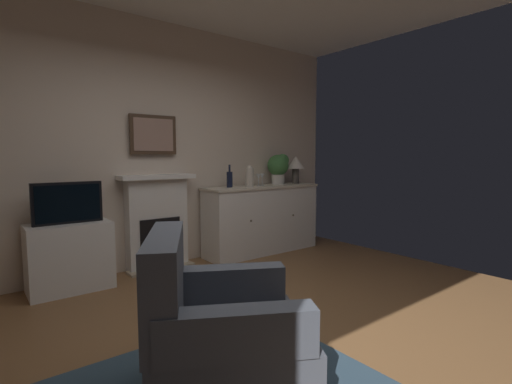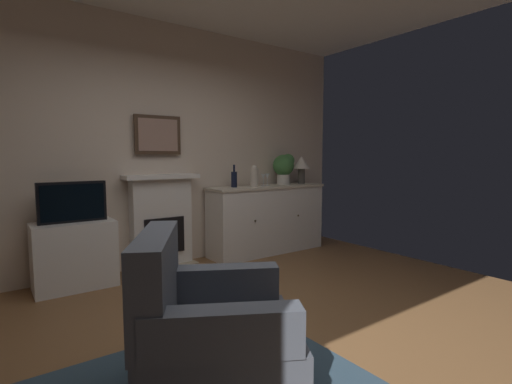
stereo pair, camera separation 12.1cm
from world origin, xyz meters
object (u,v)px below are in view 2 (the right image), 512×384
at_px(table_lamp, 301,164).
at_px(armchair, 208,332).
at_px(fireplace_unit, 162,221).
at_px(wine_glass_center, 267,177).
at_px(framed_picture, 158,135).
at_px(wine_bottle, 234,179).
at_px(sideboard_cabinet, 267,219).
at_px(vase_decorative, 254,176).
at_px(tv_cabinet, 75,255).
at_px(potted_plant_small, 284,166).
at_px(wine_glass_left, 263,177).
at_px(tv_set, 73,202).

bearing_deg(table_lamp, armchair, -140.46).
bearing_deg(fireplace_unit, wine_glass_center, -5.82).
distance_m(framed_picture, wine_bottle, 1.09).
xyz_separation_m(fireplace_unit, armchair, (-0.74, -2.48, -0.17)).
bearing_deg(wine_bottle, fireplace_unit, 171.91).
relative_size(sideboard_cabinet, table_lamp, 4.21).
height_order(vase_decorative, tv_cabinet, vase_decorative).
xyz_separation_m(wine_bottle, vase_decorative, (0.25, -0.09, 0.03)).
distance_m(framed_picture, potted_plant_small, 1.82).
distance_m(vase_decorative, potted_plant_small, 0.61).
xyz_separation_m(wine_glass_center, vase_decorative, (-0.28, -0.08, 0.02)).
bearing_deg(sideboard_cabinet, wine_glass_left, -161.45).
height_order(sideboard_cabinet, armchair, armchair).
relative_size(framed_picture, wine_glass_center, 3.33).
bearing_deg(tv_set, fireplace_unit, 10.77).
distance_m(table_lamp, armchair, 3.71).
xyz_separation_m(fireplace_unit, potted_plant_small, (1.77, -0.13, 0.62)).
bearing_deg(wine_glass_center, sideboard_cabinet, -133.27).
bearing_deg(wine_bottle, tv_cabinet, -179.10).
bearing_deg(potted_plant_small, table_lamp, -8.92).
relative_size(table_lamp, vase_decorative, 1.42).
bearing_deg(potted_plant_small, fireplace_unit, 175.73).
bearing_deg(fireplace_unit, framed_picture, 90.00).
height_order(tv_cabinet, potted_plant_small, potted_plant_small).
distance_m(sideboard_cabinet, potted_plant_small, 0.79).
bearing_deg(potted_plant_small, framed_picture, 174.28).
distance_m(fireplace_unit, table_lamp, 2.16).
relative_size(table_lamp, wine_glass_center, 2.42).
bearing_deg(potted_plant_small, sideboard_cabinet, -172.42).
relative_size(framed_picture, armchair, 0.51).
distance_m(wine_glass_center, armchair, 3.27).
relative_size(tv_cabinet, tv_set, 1.21).
distance_m(sideboard_cabinet, vase_decorative, 0.65).
distance_m(sideboard_cabinet, table_lamp, 0.97).
bearing_deg(tv_cabinet, armchair, -84.12).
height_order(table_lamp, tv_cabinet, table_lamp).
relative_size(wine_bottle, potted_plant_small, 0.67).
relative_size(vase_decorative, potted_plant_small, 0.65).
height_order(fireplace_unit, wine_glass_left, fireplace_unit).
bearing_deg(wine_bottle, wine_glass_left, -9.96).
distance_m(framed_picture, tv_set, 1.22).
bearing_deg(tv_set, framed_picture, 13.31).
relative_size(wine_glass_left, armchair, 0.15).
xyz_separation_m(fireplace_unit, wine_glass_center, (1.46, -0.15, 0.49)).
relative_size(wine_bottle, tv_set, 0.47).
distance_m(tv_set, armchair, 2.36).
xyz_separation_m(vase_decorative, tv_cabinet, (-2.15, 0.07, -0.72)).
bearing_deg(wine_glass_left, armchair, -132.42).
relative_size(wine_bottle, vase_decorative, 1.03).
bearing_deg(tv_cabinet, wine_bottle, 0.90).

